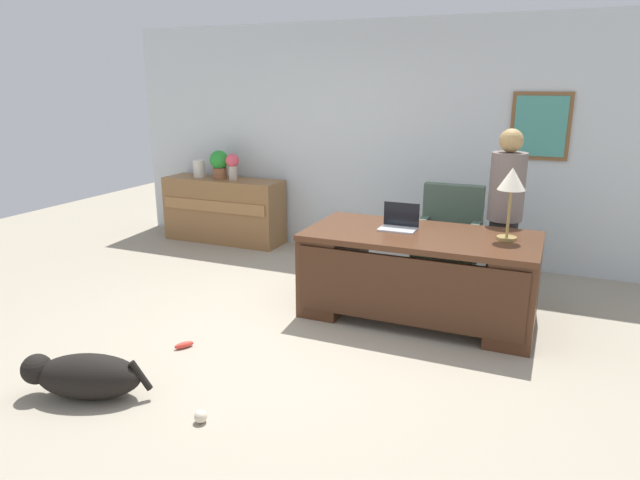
{
  "coord_description": "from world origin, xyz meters",
  "views": [
    {
      "loc": [
        1.81,
        -3.8,
        2.0
      ],
      "look_at": [
        0.04,
        0.3,
        0.75
      ],
      "focal_mm": 31.46,
      "sensor_mm": 36.0,
      "label": 1
    }
  ],
  "objects_px": {
    "laptop": "(399,223)",
    "person_standing": "(505,214)",
    "dog_toy_bone": "(184,345)",
    "armchair": "(448,241)",
    "dog_toy_ball": "(201,416)",
    "credenza": "(224,210)",
    "desk": "(418,272)",
    "dog_lying": "(83,376)",
    "potted_plant": "(219,163)",
    "vase_empty": "(199,169)",
    "desk_lamp": "(512,184)",
    "vase_with_flowers": "(232,164)"
  },
  "relations": [
    {
      "from": "dog_lying",
      "to": "desk_lamp",
      "type": "bearing_deg",
      "value": 43.76
    },
    {
      "from": "dog_toy_bone",
      "to": "laptop",
      "type": "bearing_deg",
      "value": 47.47
    },
    {
      "from": "vase_empty",
      "to": "potted_plant",
      "type": "distance_m",
      "value": 0.33
    },
    {
      "from": "credenza",
      "to": "dog_toy_ball",
      "type": "xyz_separation_m",
      "value": [
        2.11,
        -3.58,
        -0.37
      ]
    },
    {
      "from": "potted_plant",
      "to": "dog_toy_bone",
      "type": "distance_m",
      "value": 3.3
    },
    {
      "from": "desk",
      "to": "person_standing",
      "type": "relative_size",
      "value": 1.21
    },
    {
      "from": "vase_empty",
      "to": "armchair",
      "type": "bearing_deg",
      "value": -9.28
    },
    {
      "from": "dog_lying",
      "to": "vase_empty",
      "type": "xyz_separation_m",
      "value": [
        -1.6,
        3.64,
        0.78
      ]
    },
    {
      "from": "dog_lying",
      "to": "dog_toy_ball",
      "type": "relative_size",
      "value": 10.26
    },
    {
      "from": "credenza",
      "to": "vase_with_flowers",
      "type": "bearing_deg",
      "value": 0.48
    },
    {
      "from": "armchair",
      "to": "person_standing",
      "type": "xyz_separation_m",
      "value": [
        0.53,
        -0.15,
        0.36
      ]
    },
    {
      "from": "person_standing",
      "to": "potted_plant",
      "type": "xyz_separation_m",
      "value": [
        -3.58,
        0.7,
        0.19
      ]
    },
    {
      "from": "desk",
      "to": "vase_with_flowers",
      "type": "bearing_deg",
      "value": 151.98
    },
    {
      "from": "vase_empty",
      "to": "desk_lamp",
      "type": "bearing_deg",
      "value": -18.88
    },
    {
      "from": "vase_with_flowers",
      "to": "potted_plant",
      "type": "bearing_deg",
      "value": 180.0
    },
    {
      "from": "dog_toy_ball",
      "to": "desk",
      "type": "bearing_deg",
      "value": 68.8
    },
    {
      "from": "armchair",
      "to": "dog_lying",
      "type": "bearing_deg",
      "value": -119.73
    },
    {
      "from": "person_standing",
      "to": "desk",
      "type": "bearing_deg",
      "value": -127.89
    },
    {
      "from": "potted_plant",
      "to": "dog_toy_bone",
      "type": "height_order",
      "value": "potted_plant"
    },
    {
      "from": "dog_lying",
      "to": "potted_plant",
      "type": "bearing_deg",
      "value": 109.38
    },
    {
      "from": "armchair",
      "to": "dog_toy_bone",
      "type": "bearing_deg",
      "value": -125.41
    },
    {
      "from": "person_standing",
      "to": "laptop",
      "type": "height_order",
      "value": "person_standing"
    },
    {
      "from": "vase_with_flowers",
      "to": "potted_plant",
      "type": "relative_size",
      "value": 0.91
    },
    {
      "from": "desk",
      "to": "vase_with_flowers",
      "type": "xyz_separation_m",
      "value": [
        -2.77,
        1.48,
        0.6
      ]
    },
    {
      "from": "dog_toy_ball",
      "to": "potted_plant",
      "type": "bearing_deg",
      "value": 120.98
    },
    {
      "from": "armchair",
      "to": "person_standing",
      "type": "relative_size",
      "value": 0.63
    },
    {
      "from": "dog_toy_bone",
      "to": "armchair",
      "type": "bearing_deg",
      "value": 54.59
    },
    {
      "from": "dog_toy_ball",
      "to": "vase_empty",
      "type": "bearing_deg",
      "value": 124.54
    },
    {
      "from": "laptop",
      "to": "dog_toy_bone",
      "type": "relative_size",
      "value": 2.06
    },
    {
      "from": "armchair",
      "to": "dog_toy_ball",
      "type": "distance_m",
      "value": 3.19
    },
    {
      "from": "laptop",
      "to": "person_standing",
      "type": "bearing_deg",
      "value": 39.4
    },
    {
      "from": "dog_toy_ball",
      "to": "credenza",
      "type": "bearing_deg",
      "value": 120.52
    },
    {
      "from": "desk",
      "to": "dog_toy_ball",
      "type": "relative_size",
      "value": 24.03
    },
    {
      "from": "armchair",
      "to": "dog_toy_bone",
      "type": "distance_m",
      "value": 2.8
    },
    {
      "from": "credenza",
      "to": "dog_toy_ball",
      "type": "relative_size",
      "value": 19.35
    },
    {
      "from": "potted_plant",
      "to": "dog_toy_bone",
      "type": "relative_size",
      "value": 2.32
    },
    {
      "from": "desk_lamp",
      "to": "dog_toy_bone",
      "type": "distance_m",
      "value": 2.9
    },
    {
      "from": "credenza",
      "to": "person_standing",
      "type": "xyz_separation_m",
      "value": [
        3.54,
        -0.7,
        0.42
      ]
    },
    {
      "from": "person_standing",
      "to": "desk_lamp",
      "type": "relative_size",
      "value": 2.72
    },
    {
      "from": "desk_lamp",
      "to": "vase_empty",
      "type": "bearing_deg",
      "value": 161.12
    },
    {
      "from": "armchair",
      "to": "credenza",
      "type": "bearing_deg",
      "value": 169.67
    },
    {
      "from": "desk",
      "to": "vase_with_flowers",
      "type": "height_order",
      "value": "vase_with_flowers"
    },
    {
      "from": "dog_lying",
      "to": "person_standing",
      "type": "bearing_deg",
      "value": 52.05
    },
    {
      "from": "vase_with_flowers",
      "to": "dog_toy_ball",
      "type": "relative_size",
      "value": 4.01
    },
    {
      "from": "person_standing",
      "to": "armchair",
      "type": "bearing_deg",
      "value": 164.42
    },
    {
      "from": "person_standing",
      "to": "dog_lying",
      "type": "distance_m",
      "value": 3.79
    },
    {
      "from": "armchair",
      "to": "desk_lamp",
      "type": "xyz_separation_m",
      "value": [
        0.62,
        -0.81,
        0.76
      ]
    },
    {
      "from": "dog_toy_bone",
      "to": "dog_toy_ball",
      "type": "bearing_deg",
      "value": -48.08
    },
    {
      "from": "armchair",
      "to": "laptop",
      "type": "distance_m",
      "value": 0.94
    },
    {
      "from": "dog_lying",
      "to": "potted_plant",
      "type": "distance_m",
      "value": 3.96
    }
  ]
}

